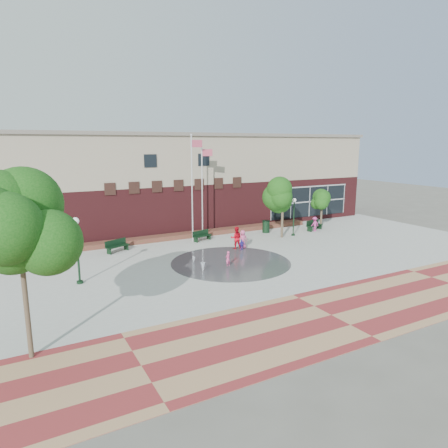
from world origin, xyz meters
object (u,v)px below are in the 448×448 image
flagpole_right (203,187)px  trash_can (266,227)px  bench_left (117,248)px  tree_big_left (18,229)px  flagpole_left (192,183)px  child_splash (228,259)px

flagpole_right → trash_can: bearing=7.1°
bench_left → trash_can: bearing=-22.9°
trash_can → tree_big_left: 25.51m
flagpole_left → tree_big_left: 19.42m
flagpole_left → trash_can: (7.45, -0.01, -4.42)m
tree_big_left → bench_left: bearing=64.0°
flagpole_left → flagpole_right: (1.13, 0.43, -0.42)m
flagpole_left → trash_can: bearing=0.4°
flagpole_left → trash_can: size_ratio=7.69×
flagpole_right → bench_left: flagpole_right is taller
flagpole_left → tree_big_left: bearing=-132.7°
trash_can → bench_left: bearing=-179.0°
bench_left → child_splash: 9.23m
flagpole_left → tree_big_left: flagpole_left is taller
tree_big_left → child_splash: 14.88m
flagpole_right → bench_left: bearing=-163.7°
tree_big_left → child_splash: tree_big_left is taller
flagpole_left → tree_big_left: size_ratio=1.25×
bench_left → trash_can: trash_can is taller
trash_can → child_splash: bearing=-137.7°
flagpole_left → flagpole_right: flagpole_left is taller
flagpole_left → bench_left: bearing=-177.2°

